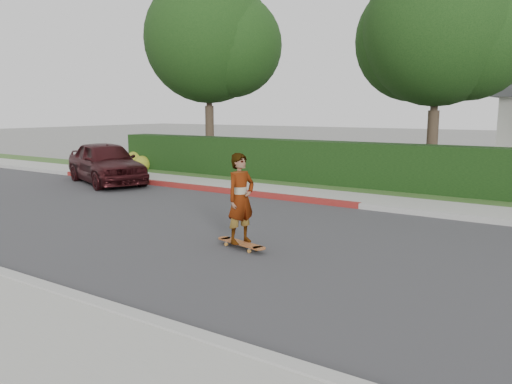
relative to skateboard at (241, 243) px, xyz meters
The scene contains 14 objects.
ground 0.93m from the skateboard, 130.71° to the left, with size 120.00×120.00×0.00m, color slate.
road 0.93m from the skateboard, 130.71° to the left, with size 60.00×8.00×0.01m, color #2D2D30.
curb_near 3.45m from the skateboard, 100.09° to the right, with size 60.00×0.20×0.15m, color #9E9E99.
curb_far 4.84m from the skateboard, 97.18° to the left, with size 60.00×0.20×0.15m, color #9E9E99.
curb_red_section 7.38m from the skateboard, 139.41° to the left, with size 12.00×0.21×0.15m, color maroon.
sidewalk_far 5.73m from the skateboard, 96.05° to the left, with size 60.00×1.60×0.12m, color gray.
planting_strip 7.33m from the skateboard, 94.73° to the left, with size 60.00×1.60×0.10m, color #2D4C1E.
hedge 8.71m from the skateboard, 114.52° to the left, with size 15.00×1.00×1.50m, color black.
flowering_shrub 12.96m from the skateboard, 144.97° to the left, with size 1.40×1.00×0.90m.
tree_left 13.44m from the skateboard, 130.85° to the left, with size 5.99×5.21×8.00m.
tree_center 11.03m from the skateboard, 84.91° to the left, with size 5.66×4.84×7.44m.
skateboard is the anchor object (origin of this frame).
skateboarder 0.85m from the skateboard, behind, with size 0.60×0.40×1.66m, color white.
car_maroon 9.66m from the skateboard, 154.32° to the left, with size 1.74×4.31×1.47m, color #361113.
Camera 1 is at (5.77, -8.00, 2.55)m, focal length 35.00 mm.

